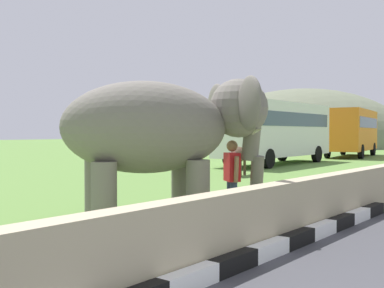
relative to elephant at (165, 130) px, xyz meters
name	(u,v)px	position (x,y,z in m)	size (l,w,h in m)	color
barrier_parapet	(219,230)	(-1.41, -2.25, -1.37)	(28.00, 0.36, 1.00)	tan
elephant	(165,130)	(0.00, 0.00, 0.00)	(3.95, 3.51, 2.88)	slate
person_handler	(232,176)	(1.46, -0.51, -0.94)	(0.46, 0.57, 1.66)	navy
bus_white	(276,128)	(17.55, 7.39, 0.21)	(9.89, 2.86, 3.50)	silver
bus_orange	(351,129)	(28.83, 7.24, 0.21)	(8.86, 3.95, 3.50)	orange
cow_near	(239,155)	(10.06, 5.00, -1.00)	(1.91, 1.10, 1.23)	#473323
hill_east	(306,146)	(51.59, 21.84, -1.87)	(32.60, 26.08, 15.02)	#656C54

